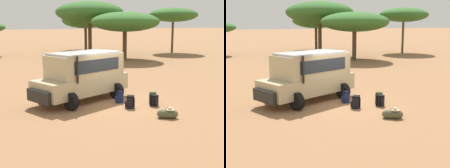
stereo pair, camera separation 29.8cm
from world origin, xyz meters
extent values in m
plane|color=#936642|center=(0.00, 0.00, 0.00)|extent=(320.00, 320.00, 0.00)
cube|color=tan|center=(-1.19, 1.08, 0.82)|extent=(5.25, 3.46, 0.84)
cube|color=tan|center=(-0.96, 1.16, 1.79)|extent=(4.20, 2.98, 1.10)
cube|color=#232D38|center=(-2.39, 0.64, 1.74)|extent=(0.59, 1.48, 0.77)
cube|color=#232D38|center=(-0.65, 0.31, 1.84)|extent=(2.78, 1.04, 0.60)
cube|color=#232D38|center=(-1.27, 2.01, 1.84)|extent=(2.78, 1.04, 0.60)
cube|color=#B7B7B7|center=(-1.00, 1.15, 2.39)|extent=(3.81, 2.78, 0.10)
cube|color=black|center=(-3.61, 0.20, 0.65)|extent=(0.70, 1.57, 0.56)
cylinder|color=black|center=(-1.90, -0.21, 1.79)|extent=(0.10, 0.10, 1.25)
cylinder|color=black|center=(-2.29, -0.35, 0.40)|extent=(0.54, 0.85, 0.80)
cylinder|color=black|center=(-2.95, 1.47, 0.40)|extent=(0.54, 0.85, 0.80)
cylinder|color=black|center=(0.57, 0.68, 0.40)|extent=(0.54, 0.85, 0.80)
cylinder|color=black|center=(-0.10, 2.51, 0.40)|extent=(0.54, 0.85, 0.80)
cylinder|color=black|center=(1.24, 1.96, 0.97)|extent=(0.46, 0.77, 0.74)
cube|color=navy|center=(0.29, -0.16, 0.25)|extent=(0.28, 0.35, 0.51)
cube|color=navy|center=(0.13, -0.14, 0.19)|extent=(0.11, 0.25, 0.28)
cube|color=black|center=(0.29, -0.16, 0.54)|extent=(0.29, 0.34, 0.07)
cylinder|color=black|center=(0.43, -0.25, 0.25)|extent=(0.04, 0.04, 0.43)
cylinder|color=black|center=(0.44, -0.11, 0.25)|extent=(0.04, 0.04, 0.43)
cube|color=black|center=(1.44, -1.44, 0.23)|extent=(0.38, 0.42, 0.47)
cube|color=black|center=(1.59, -1.37, 0.18)|extent=(0.19, 0.27, 0.26)
cube|color=black|center=(1.44, -1.44, 0.50)|extent=(0.38, 0.41, 0.07)
cylinder|color=black|center=(1.28, -1.44, 0.23)|extent=(0.04, 0.04, 0.40)
cylinder|color=black|center=(1.35, -1.58, 0.23)|extent=(0.04, 0.04, 0.40)
cube|color=black|center=(0.26, -1.25, 0.26)|extent=(0.46, 0.47, 0.52)
cube|color=black|center=(0.10, -1.13, 0.20)|extent=(0.23, 0.26, 0.29)
cube|color=black|center=(0.26, -1.25, 0.55)|extent=(0.47, 0.47, 0.07)
cylinder|color=black|center=(0.34, -1.42, 0.26)|extent=(0.04, 0.04, 0.44)
cylinder|color=black|center=(0.44, -1.30, 0.26)|extent=(0.04, 0.04, 0.44)
cube|color=#42562D|center=(1.71, -0.95, 0.23)|extent=(0.40, 0.40, 0.47)
cube|color=#42562D|center=(1.83, -0.83, 0.17)|extent=(0.22, 0.22, 0.26)
cube|color=#242F19|center=(1.71, -0.95, 0.50)|extent=(0.40, 0.40, 0.07)
cylinder|color=#242F19|center=(1.55, -1.00, 0.23)|extent=(0.04, 0.04, 0.40)
cylinder|color=#242F19|center=(1.65, -1.10, 0.23)|extent=(0.04, 0.04, 0.40)
cylinder|color=#4C5133|center=(0.83, -3.28, 0.17)|extent=(0.62, 0.57, 0.35)
sphere|color=#4C5133|center=(1.05, -3.42, 0.17)|extent=(0.34, 0.34, 0.34)
sphere|color=#4C5133|center=(0.61, -3.14, 0.17)|extent=(0.34, 0.34, 0.34)
torus|color=#2D301E|center=(0.83, -3.28, 0.37)|extent=(0.15, 0.11, 0.16)
cylinder|color=beige|center=(0.91, -3.34, 0.36)|extent=(0.34, 0.34, 0.02)
cylinder|color=beige|center=(0.91, -3.34, 0.41)|extent=(0.17, 0.17, 0.09)
cylinder|color=brown|center=(7.89, 21.14, 1.97)|extent=(0.44, 0.44, 3.93)
ellipsoid|color=#336628|center=(7.89, 21.14, 5.02)|extent=(7.93, 7.93, 2.56)
cylinder|color=brown|center=(9.36, 15.36, 1.53)|extent=(0.44, 0.44, 3.06)
ellipsoid|color=#336628|center=(9.36, 15.36, 3.93)|extent=(6.97, 7.48, 2.04)
cylinder|color=brown|center=(10.32, 28.34, 1.60)|extent=(0.37, 0.37, 3.21)
ellipsoid|color=#336628|center=(10.32, 28.34, 4.14)|extent=(6.68, 6.13, 2.19)
cylinder|color=brown|center=(18.37, 18.94, 2.02)|extent=(0.27, 0.27, 4.05)
ellipsoid|color=#336628|center=(18.37, 18.94, 4.80)|extent=(6.12, 6.10, 1.78)
camera|label=1|loc=(-6.84, -13.20, 3.89)|focal=50.00mm
camera|label=2|loc=(-6.58, -13.34, 3.89)|focal=50.00mm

